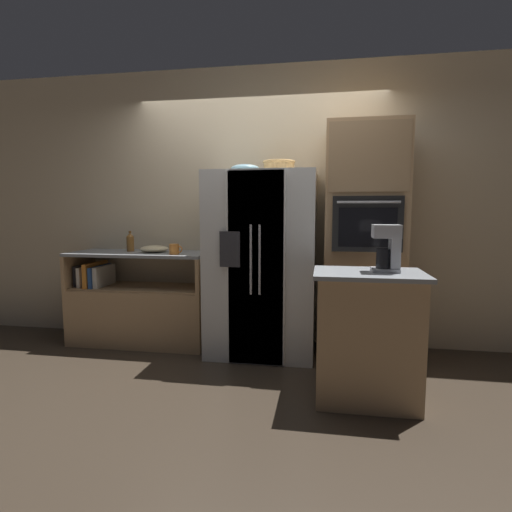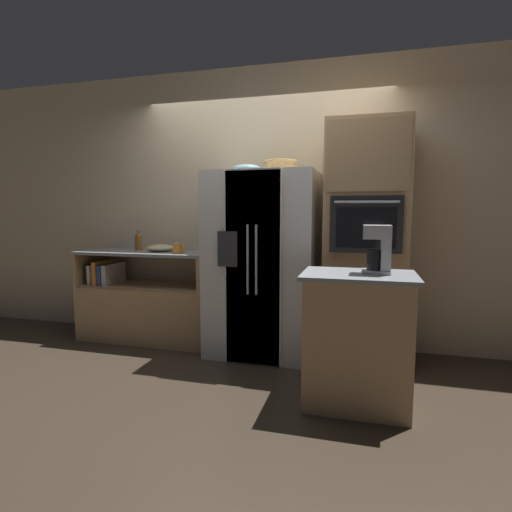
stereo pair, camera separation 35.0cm
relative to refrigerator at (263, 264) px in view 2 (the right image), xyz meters
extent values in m
plane|color=#382D23|center=(-0.08, -0.04, -0.86)|extent=(20.00, 20.00, 0.00)
cube|color=beige|center=(-0.08, 0.40, 0.54)|extent=(12.00, 0.06, 2.80)
cube|color=tan|center=(-1.27, 0.08, -0.57)|extent=(1.41, 0.56, 0.57)
cube|color=tan|center=(-1.27, 0.08, -0.28)|extent=(1.36, 0.52, 0.02)
cube|color=tan|center=(-1.96, 0.08, -0.12)|extent=(0.04, 0.56, 0.34)
cube|color=tan|center=(-0.58, 0.08, -0.12)|extent=(0.04, 0.56, 0.34)
cube|color=gray|center=(-1.27, 0.08, 0.07)|extent=(1.41, 0.56, 0.03)
cube|color=black|center=(-1.90, 0.06, -0.16)|extent=(0.04, 0.29, 0.21)
cube|color=silver|center=(-1.85, 0.06, -0.17)|extent=(0.04, 0.36, 0.20)
cube|color=silver|center=(-1.81, 0.06, -0.18)|extent=(0.03, 0.26, 0.19)
cube|color=orange|center=(-1.76, 0.06, -0.15)|extent=(0.04, 0.42, 0.24)
cube|color=#284C8E|center=(-1.71, 0.06, -0.17)|extent=(0.03, 0.41, 0.21)
cube|color=silver|center=(-1.66, 0.06, -0.17)|extent=(0.05, 0.37, 0.21)
cube|color=silver|center=(0.00, 0.01, 0.00)|extent=(1.00, 0.71, 1.72)
cube|color=silver|center=(-0.01, -0.35, 0.00)|extent=(0.49, 0.02, 1.68)
cube|color=silver|center=(0.01, -0.35, 0.00)|extent=(0.49, 0.02, 1.68)
cylinder|color=#B2B2B7|center=(-0.04, -0.38, 0.09)|extent=(0.02, 0.02, 0.60)
cylinder|color=#B2B2B7|center=(0.04, -0.38, 0.09)|extent=(0.02, 0.02, 0.60)
cube|color=#2D2D33|center=(-0.22, -0.37, 0.17)|extent=(0.18, 0.01, 0.31)
cube|color=tan|center=(0.93, 0.06, 0.20)|extent=(0.70, 0.62, 2.13)
cube|color=black|center=(0.93, -0.27, 0.39)|extent=(0.57, 0.04, 0.46)
cube|color=black|center=(0.93, -0.29, 0.36)|extent=(0.47, 0.01, 0.33)
cylinder|color=#B2B2B7|center=(0.93, -0.31, 0.57)|extent=(0.51, 0.02, 0.02)
cube|color=#A68259|center=(0.93, -0.25, 0.95)|extent=(0.66, 0.01, 0.58)
cube|color=tan|center=(0.89, -0.84, -0.41)|extent=(0.70, 0.50, 0.90)
cube|color=gray|center=(0.89, -0.84, 0.06)|extent=(0.77, 0.54, 0.03)
cylinder|color=tan|center=(0.15, 0.09, 0.91)|extent=(0.29, 0.29, 0.10)
torus|color=tan|center=(0.15, 0.09, 0.96)|extent=(0.31, 0.31, 0.02)
ellipsoid|color=#668C99|center=(-0.17, 0.05, 0.90)|extent=(0.27, 0.27, 0.08)
cylinder|color=brown|center=(-1.41, 0.15, 0.16)|extent=(0.08, 0.08, 0.15)
cone|color=brown|center=(-1.41, 0.15, 0.26)|extent=(0.08, 0.08, 0.04)
cylinder|color=brown|center=(-1.41, 0.15, 0.28)|extent=(0.03, 0.03, 0.02)
cylinder|color=orange|center=(-0.85, -0.06, 0.13)|extent=(0.09, 0.09, 0.10)
torus|color=orange|center=(-0.80, -0.06, 0.13)|extent=(0.07, 0.01, 0.07)
ellipsoid|color=beige|center=(-1.13, 0.11, 0.12)|extent=(0.28, 0.28, 0.07)
cube|color=#B2B2B7|center=(1.00, -0.81, 0.09)|extent=(0.18, 0.17, 0.02)
cylinder|color=black|center=(0.99, -0.81, 0.17)|extent=(0.10, 0.10, 0.14)
cube|color=#B2B2B7|center=(1.06, -0.81, 0.24)|extent=(0.06, 0.14, 0.33)
cube|color=#B2B2B7|center=(1.00, -0.81, 0.36)|extent=(0.18, 0.17, 0.09)
camera|label=1|loc=(0.57, -3.71, 0.50)|focal=28.00mm
camera|label=2|loc=(0.91, -3.63, 0.50)|focal=28.00mm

